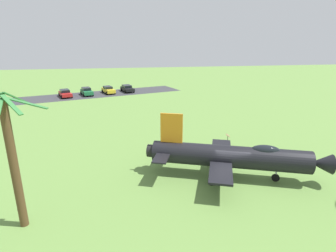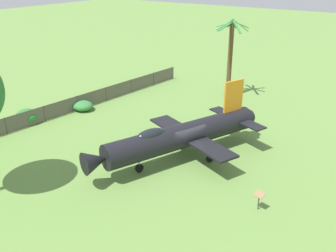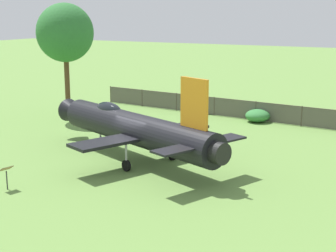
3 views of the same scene
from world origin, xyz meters
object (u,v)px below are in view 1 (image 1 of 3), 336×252
at_px(parked_car_yellow, 108,90).
at_px(parked_car_green, 87,91).
at_px(info_plaque, 228,137).
at_px(palm_tree, 13,160).
at_px(parked_car_black, 127,88).
at_px(display_jet, 234,157).
at_px(parked_car_red, 65,93).

bearing_deg(parked_car_yellow, parked_car_green, -92.19).
bearing_deg(info_plaque, parked_car_green, 28.84).
bearing_deg(palm_tree, parked_car_black, -10.05).
distance_m(display_jet, parked_car_green, 41.99).
xyz_separation_m(palm_tree, parked_car_green, (42.49, 0.44, -3.46)).
height_order(palm_tree, parked_car_red, palm_tree).
bearing_deg(parked_car_green, palm_tree, -16.11).
xyz_separation_m(palm_tree, parked_car_yellow, (43.78, -3.90, -3.49)).
bearing_deg(palm_tree, parked_car_green, 0.60).
bearing_deg(parked_car_green, info_plaque, 12.13).
bearing_deg(palm_tree, parked_car_red, 6.19).
bearing_deg(palm_tree, info_plaque, -58.71).
height_order(info_plaque, parked_car_green, parked_car_green).
height_order(parked_car_green, parked_car_red, parked_car_green).
bearing_deg(parked_car_green, parked_car_yellow, 89.82).
height_order(palm_tree, info_plaque, palm_tree).
bearing_deg(parked_car_red, palm_tree, -12.93).
distance_m(info_plaque, parked_car_black, 35.77).
bearing_deg(parked_car_green, parked_car_black, 89.97).
relative_size(display_jet, parked_car_red, 2.70).
xyz_separation_m(display_jet, palm_tree, (-3.34, 14.73, 2.42)).
height_order(display_jet, palm_tree, palm_tree).
distance_m(parked_car_black, parked_car_green, 8.79).
relative_size(parked_car_yellow, parked_car_green, 0.99).
bearing_deg(display_jet, parked_car_red, 138.38).
xyz_separation_m(palm_tree, parked_car_black, (45.01, -7.98, -3.50)).
xyz_separation_m(palm_tree, parked_car_red, (41.29, 4.48, -3.50)).
relative_size(palm_tree, info_plaque, 7.07).
distance_m(info_plaque, parked_car_green, 36.57).
relative_size(parked_car_black, parked_car_red, 1.00).
bearing_deg(parked_car_yellow, palm_tree, -23.82).
bearing_deg(parked_car_black, parked_car_red, -87.88).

